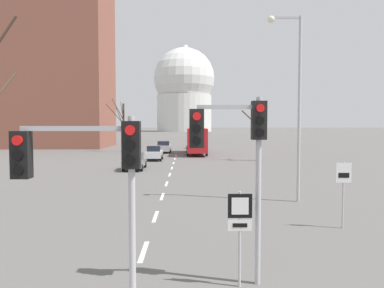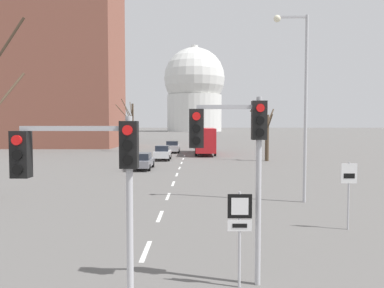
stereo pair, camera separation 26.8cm
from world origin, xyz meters
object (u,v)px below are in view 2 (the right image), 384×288
at_px(traffic_signal_centre_tall, 89,167).
at_px(sedan_near_right, 163,153).
at_px(speed_limit_sign, 349,184).
at_px(city_bus, 205,139).
at_px(sedan_near_left, 172,147).
at_px(sedan_far_left, 205,143).
at_px(route_sign_post, 240,223).
at_px(sedan_mid_centre, 142,161).
at_px(traffic_signal_near_right, 237,143).
at_px(street_lamp_right, 301,91).

distance_m(traffic_signal_centre_tall, sedan_near_right, 34.22).
distance_m(speed_limit_sign, city_bus, 36.24).
height_order(sedan_near_left, city_bus, city_bus).
bearing_deg(sedan_near_left, sedan_far_left, 64.44).
relative_size(route_sign_post, sedan_near_right, 0.62).
height_order(sedan_mid_centre, sedan_far_left, sedan_far_left).
bearing_deg(sedan_mid_centre, sedan_near_left, 85.77).
xyz_separation_m(traffic_signal_centre_tall, route_sign_post, (3.25, 1.54, -1.57)).
height_order(traffic_signal_near_right, sedan_near_right, traffic_signal_near_right).
height_order(street_lamp_right, city_bus, street_lamp_right).
distance_m(traffic_signal_centre_tall, sedan_far_left, 54.91).
distance_m(sedan_near_right, sedan_far_left, 21.29).
xyz_separation_m(street_lamp_right, sedan_near_right, (-9.19, 22.35, -4.88)).
relative_size(street_lamp_right, sedan_near_right, 2.49).
bearing_deg(route_sign_post, street_lamp_right, 67.42).
height_order(speed_limit_sign, sedan_near_right, speed_limit_sign).
bearing_deg(sedan_near_right, sedan_far_left, 76.02).
relative_size(street_lamp_right, city_bus, 0.89).
xyz_separation_m(sedan_near_left, sedan_far_left, (4.74, 9.92, -0.00)).
bearing_deg(sedan_near_left, street_lamp_right, -75.13).
relative_size(route_sign_post, city_bus, 0.22).
xyz_separation_m(sedan_near_left, city_bus, (4.54, -2.20, 1.20)).
relative_size(speed_limit_sign, city_bus, 0.24).
distance_m(sedan_near_left, city_bus, 5.18).
xyz_separation_m(traffic_signal_centre_tall, street_lamp_right, (7.49, 11.74, 2.53)).
bearing_deg(traffic_signal_centre_tall, route_sign_post, 25.40).
relative_size(sedan_near_right, sedan_far_left, 0.87).
bearing_deg(street_lamp_right, sedan_far_left, 95.37).
xyz_separation_m(sedan_mid_centre, city_bus, (5.95, 16.95, 1.30)).
bearing_deg(city_bus, sedan_near_left, 154.11).
distance_m(traffic_signal_near_right, sedan_near_left, 43.44).
distance_m(speed_limit_sign, sedan_near_right, 29.07).
xyz_separation_m(street_lamp_right, city_bus, (-4.25, 30.89, -3.67)).
bearing_deg(speed_limit_sign, traffic_signal_near_right, -133.97).
distance_m(route_sign_post, street_lamp_right, 11.78).
xyz_separation_m(sedan_near_left, sedan_mid_centre, (-1.42, -19.15, -0.10)).
bearing_deg(street_lamp_right, traffic_signal_near_right, -113.25).
bearing_deg(speed_limit_sign, route_sign_post, -132.60).
bearing_deg(city_bus, traffic_signal_near_right, -90.08).
bearing_deg(city_bus, sedan_near_right, -120.04).
height_order(street_lamp_right, sedan_far_left, street_lamp_right).
height_order(speed_limit_sign, city_bus, city_bus).
distance_m(traffic_signal_near_right, route_sign_post, 1.96).
xyz_separation_m(speed_limit_sign, sedan_far_left, (-4.55, 48.05, -0.92)).
relative_size(traffic_signal_centre_tall, sedan_near_right, 1.10).
height_order(traffic_signal_near_right, sedan_near_left, traffic_signal_near_right).
relative_size(sedan_near_right, city_bus, 0.36).
height_order(speed_limit_sign, sedan_far_left, speed_limit_sign).
relative_size(traffic_signal_near_right, sedan_near_left, 1.20).
height_order(traffic_signal_near_right, speed_limit_sign, traffic_signal_near_right).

